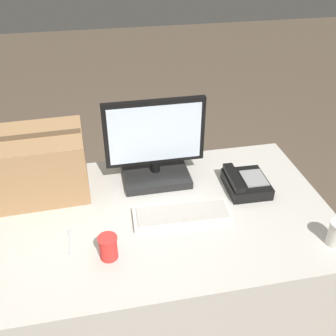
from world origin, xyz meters
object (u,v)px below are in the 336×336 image
desk_phone (245,183)px  spoon (70,237)px  cardboard_box (39,164)px  keyboard (182,215)px  monitor (155,150)px  paper_cup_left (108,247)px

desk_phone → spoon: desk_phone is taller
spoon → cardboard_box: bearing=19.3°
cardboard_box → keyboard: bearing=-28.5°
cardboard_box → monitor: bearing=-0.4°
monitor → paper_cup_left: (-0.26, -0.47, -0.10)m
paper_cup_left → spoon: paper_cup_left is taller
spoon → keyboard: bearing=-85.9°
monitor → paper_cup_left: monitor is taller
paper_cup_left → cardboard_box: cardboard_box is taller
keyboard → cardboard_box: cardboard_box is taller
paper_cup_left → spoon: (-0.14, 0.13, -0.05)m
paper_cup_left → desk_phone: bearing=25.2°
monitor → desk_phone: monitor is taller
keyboard → spoon: size_ratio=3.07×
monitor → cardboard_box: (-0.52, 0.00, -0.01)m
monitor → keyboard: bearing=-79.2°
cardboard_box → desk_phone: bearing=-10.9°
spoon → desk_phone: bearing=-77.5°
desk_phone → paper_cup_left: 0.71m
paper_cup_left → spoon: size_ratio=0.72×
keyboard → paper_cup_left: 0.36m
keyboard → spoon: 0.46m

